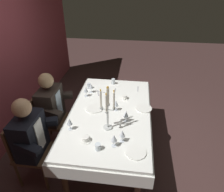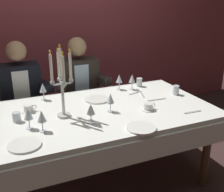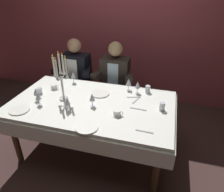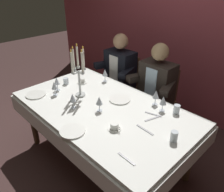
{
  "view_description": "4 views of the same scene",
  "coord_description": "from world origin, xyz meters",
  "px_view_note": "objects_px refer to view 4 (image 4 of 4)",
  "views": [
    {
      "loc": [
        -2.23,
        -0.32,
        2.39
      ],
      "look_at": [
        0.23,
        -0.0,
        0.85
      ],
      "focal_mm": 32.16,
      "sensor_mm": 36.0,
      "label": 1
    },
    {
      "loc": [
        -0.82,
        -2.1,
        1.69
      ],
      "look_at": [
        0.09,
        0.01,
        0.84
      ],
      "focal_mm": 44.78,
      "sensor_mm": 36.0,
      "label": 2
    },
    {
      "loc": [
        0.8,
        -1.95,
        1.99
      ],
      "look_at": [
        0.24,
        0.04,
        0.84
      ],
      "focal_mm": 33.27,
      "sensor_mm": 36.0,
      "label": 3
    },
    {
      "loc": [
        1.46,
        -1.29,
        1.94
      ],
      "look_at": [
        0.09,
        0.04,
        0.88
      ],
      "focal_mm": 35.39,
      "sensor_mm": 36.0,
      "label": 4
    }
  ],
  "objects_px": {
    "water_tumbler_1": "(177,109)",
    "coffee_cup_1": "(115,126)",
    "seated_diner_1": "(157,82)",
    "wine_glass_2": "(57,81)",
    "dinner_plate_2": "(36,95)",
    "seated_diner_0": "(120,69)",
    "wine_glass_4": "(73,98)",
    "dining_table": "(103,116)",
    "coffee_cup_0": "(82,81)",
    "water_tumbler_2": "(174,136)",
    "candelabra": "(79,72)",
    "wine_glass_3": "(99,101)",
    "wine_glass_0": "(105,73)",
    "wine_glass_5": "(54,86)",
    "wine_glass_1": "(163,101)",
    "water_tumbler_0": "(66,81)",
    "dinner_plate_1": "(73,131)",
    "dinner_plate_0": "(120,99)",
    "wine_glass_6": "(156,95)"
  },
  "relations": [
    {
      "from": "dining_table",
      "to": "water_tumbler_1",
      "type": "height_order",
      "value": "water_tumbler_1"
    },
    {
      "from": "wine_glass_5",
      "to": "water_tumbler_2",
      "type": "distance_m",
      "value": 1.39
    },
    {
      "from": "wine_glass_3",
      "to": "seated_diner_1",
      "type": "distance_m",
      "value": 0.97
    },
    {
      "from": "wine_glass_5",
      "to": "dining_table",
      "type": "bearing_deg",
      "value": 21.35
    },
    {
      "from": "seated_diner_1",
      "to": "wine_glass_2",
      "type": "bearing_deg",
      "value": -124.0
    },
    {
      "from": "seated_diner_1",
      "to": "water_tumbler_2",
      "type": "bearing_deg",
      "value": -47.83
    },
    {
      "from": "candelabra",
      "to": "dinner_plate_0",
      "type": "xyz_separation_m",
      "value": [
        0.38,
        0.24,
        -0.27
      ]
    },
    {
      "from": "coffee_cup_1",
      "to": "seated_diner_1",
      "type": "height_order",
      "value": "seated_diner_1"
    },
    {
      "from": "seated_diner_0",
      "to": "wine_glass_3",
      "type": "bearing_deg",
      "value": -56.66
    },
    {
      "from": "wine_glass_3",
      "to": "seated_diner_0",
      "type": "relative_size",
      "value": 0.13
    },
    {
      "from": "wine_glass_1",
      "to": "wine_glass_6",
      "type": "bearing_deg",
      "value": 157.49
    },
    {
      "from": "dining_table",
      "to": "candelabra",
      "type": "distance_m",
      "value": 0.53
    },
    {
      "from": "wine_glass_4",
      "to": "water_tumbler_0",
      "type": "xyz_separation_m",
      "value": [
        -0.52,
        0.26,
        -0.08
      ]
    },
    {
      "from": "dining_table",
      "to": "water_tumbler_2",
      "type": "xyz_separation_m",
      "value": [
        0.8,
        0.05,
        0.17
      ]
    },
    {
      "from": "dinner_plate_1",
      "to": "coffee_cup_1",
      "type": "height_order",
      "value": "coffee_cup_1"
    },
    {
      "from": "water_tumbler_1",
      "to": "water_tumbler_2",
      "type": "height_order",
      "value": "water_tumbler_2"
    },
    {
      "from": "water_tumbler_0",
      "to": "seated_diner_0",
      "type": "relative_size",
      "value": 0.06
    },
    {
      "from": "dining_table",
      "to": "coffee_cup_0",
      "type": "height_order",
      "value": "coffee_cup_0"
    },
    {
      "from": "dinner_plate_2",
      "to": "seated_diner_0",
      "type": "xyz_separation_m",
      "value": [
        0.11,
        1.27,
        -0.01
      ]
    },
    {
      "from": "wine_glass_3",
      "to": "seated_diner_1",
      "type": "bearing_deg",
      "value": 89.43
    },
    {
      "from": "dinner_plate_0",
      "to": "coffee_cup_1",
      "type": "distance_m",
      "value": 0.52
    },
    {
      "from": "wine_glass_4",
      "to": "water_tumbler_1",
      "type": "distance_m",
      "value": 1.03
    },
    {
      "from": "wine_glass_2",
      "to": "coffee_cup_1",
      "type": "relative_size",
      "value": 1.24
    },
    {
      "from": "dining_table",
      "to": "coffee_cup_0",
      "type": "relative_size",
      "value": 14.7
    },
    {
      "from": "water_tumbler_2",
      "to": "coffee_cup_1",
      "type": "bearing_deg",
      "value": -152.75
    },
    {
      "from": "dinner_plate_0",
      "to": "wine_glass_0",
      "type": "distance_m",
      "value": 0.52
    },
    {
      "from": "wine_glass_0",
      "to": "water_tumbler_2",
      "type": "relative_size",
      "value": 1.73
    },
    {
      "from": "wine_glass_4",
      "to": "coffee_cup_0",
      "type": "xyz_separation_m",
      "value": [
        -0.41,
        0.43,
        -0.09
      ]
    },
    {
      "from": "wine_glass_5",
      "to": "water_tumbler_1",
      "type": "bearing_deg",
      "value": 29.33
    },
    {
      "from": "coffee_cup_1",
      "to": "coffee_cup_0",
      "type": "bearing_deg",
      "value": 158.67
    },
    {
      "from": "dining_table",
      "to": "candelabra",
      "type": "xyz_separation_m",
      "value": [
        -0.35,
        -0.02,
        0.4
      ]
    },
    {
      "from": "wine_glass_4",
      "to": "seated_diner_0",
      "type": "height_order",
      "value": "seated_diner_0"
    },
    {
      "from": "wine_glass_4",
      "to": "seated_diner_0",
      "type": "relative_size",
      "value": 0.13
    },
    {
      "from": "wine_glass_2",
      "to": "wine_glass_5",
      "type": "relative_size",
      "value": 1.0
    },
    {
      "from": "wine_glass_3",
      "to": "seated_diner_0",
      "type": "height_order",
      "value": "seated_diner_0"
    },
    {
      "from": "candelabra",
      "to": "wine_glass_5",
      "type": "distance_m",
      "value": 0.33
    },
    {
      "from": "seated_diner_0",
      "to": "dining_table",
      "type": "bearing_deg",
      "value": -56.04
    },
    {
      "from": "dinner_plate_2",
      "to": "water_tumbler_0",
      "type": "relative_size",
      "value": 2.92
    },
    {
      "from": "wine_glass_2",
      "to": "seated_diner_1",
      "type": "bearing_deg",
      "value": 56.0
    },
    {
      "from": "coffee_cup_1",
      "to": "water_tumbler_2",
      "type": "bearing_deg",
      "value": 27.25
    },
    {
      "from": "wine_glass_0",
      "to": "wine_glass_4",
      "type": "bearing_deg",
      "value": -69.93
    },
    {
      "from": "water_tumbler_1",
      "to": "coffee_cup_1",
      "type": "height_order",
      "value": "water_tumbler_1"
    },
    {
      "from": "dinner_plate_1",
      "to": "water_tumbler_1",
      "type": "height_order",
      "value": "water_tumbler_1"
    },
    {
      "from": "water_tumbler_2",
      "to": "coffee_cup_1",
      "type": "relative_size",
      "value": 0.72
    },
    {
      "from": "water_tumbler_0",
      "to": "coffee_cup_0",
      "type": "bearing_deg",
      "value": 55.32
    },
    {
      "from": "wine_glass_4",
      "to": "wine_glass_2",
      "type": "bearing_deg",
      "value": 167.73
    },
    {
      "from": "seated_diner_1",
      "to": "seated_diner_0",
      "type": "bearing_deg",
      "value": 180.0
    },
    {
      "from": "candelabra",
      "to": "wine_glass_3",
      "type": "height_order",
      "value": "candelabra"
    },
    {
      "from": "wine_glass_1",
      "to": "water_tumbler_0",
      "type": "distance_m",
      "value": 1.24
    },
    {
      "from": "seated_diner_0",
      "to": "coffee_cup_0",
      "type": "bearing_deg",
      "value": -90.39
    }
  ]
}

